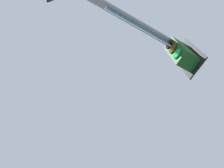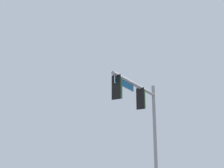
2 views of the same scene
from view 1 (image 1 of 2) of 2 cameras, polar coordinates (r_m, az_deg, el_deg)
The scene contains 0 objects.
Camera 1 is at (-4.79, -6.49, 1.73)m, focal length 35.00 mm.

